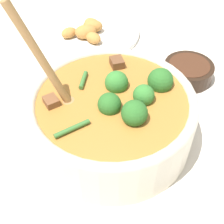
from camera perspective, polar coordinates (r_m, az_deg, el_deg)
name	(u,v)px	position (r m, az deg, el deg)	size (l,w,h in m)	color
ground_plane	(112,137)	(0.55, 0.00, -4.52)	(4.00, 4.00, 0.00)	silver
stew_bowl	(112,115)	(0.51, 0.06, -0.48)	(0.27, 0.27, 0.26)	beige
condiment_bowl	(188,71)	(0.67, 13.77, 7.35)	(0.10, 0.10, 0.04)	black
food_plate	(90,31)	(0.79, -4.12, 14.51)	(0.24, 0.24, 0.04)	white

